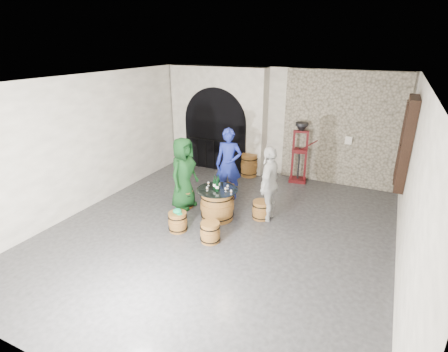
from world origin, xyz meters
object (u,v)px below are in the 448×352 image
at_px(barrel_table, 217,204).
at_px(barrel_stool_left, 185,199).
at_px(person_green, 184,173).
at_px(wine_bottle_right, 218,183).
at_px(barrel_stool_far, 227,193).
at_px(side_barrel, 249,165).
at_px(corking_press, 300,148).
at_px(person_white, 269,184).
at_px(barrel_stool_right, 261,210).
at_px(barrel_stool_near_right, 210,232).
at_px(person_blue, 229,164).
at_px(wine_bottle_center, 217,186).
at_px(barrel_stool_near_left, 178,222).
at_px(wine_bottle_left, 215,184).

height_order(barrel_table, barrel_stool_left, barrel_table).
height_order(person_green, wine_bottle_right, person_green).
bearing_deg(person_green, barrel_stool_far, -40.58).
distance_m(side_barrel, corking_press, 1.64).
bearing_deg(person_white, barrel_stool_right, -65.93).
height_order(barrel_table, barrel_stool_right, barrel_table).
height_order(barrel_table, barrel_stool_near_right, barrel_table).
distance_m(person_blue, person_white, 1.50).
relative_size(barrel_stool_left, wine_bottle_center, 1.33).
bearing_deg(wine_bottle_right, side_barrel, 97.07).
height_order(barrel_stool_far, person_blue, person_blue).
bearing_deg(barrel_table, barrel_stool_near_left, -120.60).
distance_m(barrel_stool_far, person_green, 1.31).
relative_size(barrel_stool_near_right, wine_bottle_left, 1.33).
height_order(barrel_stool_near_left, wine_bottle_left, wine_bottle_left).
xyz_separation_m(barrel_stool_far, person_blue, (-0.04, 0.20, 0.72)).
xyz_separation_m(barrel_stool_near_right, wine_bottle_left, (-0.38, 0.97, 0.65)).
distance_m(wine_bottle_right, corking_press, 3.20).
distance_m(barrel_stool_right, person_blue, 1.58).
bearing_deg(person_green, barrel_stool_near_right, -126.52).
relative_size(barrel_stool_left, side_barrel, 0.63).
bearing_deg(wine_bottle_right, barrel_stool_near_right, -72.14).
height_order(person_green, person_blue, person_blue).
relative_size(barrel_stool_left, person_blue, 0.23).
bearing_deg(person_green, wine_bottle_right, -91.65).
distance_m(barrel_stool_far, barrel_stool_near_right, 2.05).
height_order(person_green, side_barrel, person_green).
bearing_deg(corking_press, person_blue, -136.57).
height_order(barrel_table, wine_bottle_center, wine_bottle_center).
bearing_deg(wine_bottle_right, barrel_stool_left, 173.63).
bearing_deg(person_white, person_green, -83.40).
distance_m(barrel_stool_right, person_white, 0.68).
bearing_deg(side_barrel, barrel_table, -82.80).
bearing_deg(barrel_stool_left, barrel_table, -11.77).
bearing_deg(person_blue, barrel_table, -90.17).
xyz_separation_m(barrel_stool_left, barrel_stool_far, (0.78, 0.79, 0.00)).
bearing_deg(wine_bottle_left, barrel_stool_near_right, -68.34).
distance_m(barrel_stool_left, corking_press, 3.66).
height_order(person_white, wine_bottle_center, person_white).
xyz_separation_m(wine_bottle_center, corking_press, (1.06, 3.17, 0.16)).
bearing_deg(barrel_stool_right, person_blue, 147.58).
height_order(barrel_table, person_blue, person_blue).
bearing_deg(side_barrel, corking_press, 7.36).
bearing_deg(barrel_stool_left, barrel_stool_near_left, -66.18).
bearing_deg(person_white, barrel_stool_far, -112.31).
xyz_separation_m(barrel_stool_right, person_green, (-1.94, -0.23, 0.68)).
bearing_deg(barrel_stool_near_right, barrel_stool_left, 138.39).
bearing_deg(side_barrel, person_green, -103.68).
relative_size(barrel_stool_far, person_blue, 0.23).
distance_m(wine_bottle_left, corking_press, 3.31).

